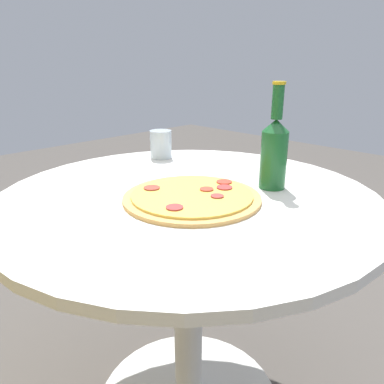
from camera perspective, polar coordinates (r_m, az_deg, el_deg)
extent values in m
cylinder|color=silver|center=(1.18, -0.60, -17.42)|extent=(0.09, 0.09, 0.69)
cylinder|color=silver|center=(1.00, -0.67, -0.79)|extent=(1.01, 1.01, 0.02)
cylinder|color=tan|center=(0.95, 0.00, -0.85)|extent=(0.35, 0.35, 0.01)
cylinder|color=#E0BC4C|center=(0.95, 0.00, -0.40)|extent=(0.31, 0.31, 0.01)
cylinder|color=#A63432|center=(0.85, -2.68, -2.35)|extent=(0.04, 0.04, 0.00)
cylinder|color=#AE3B29|center=(0.97, 2.24, 0.44)|extent=(0.04, 0.04, 0.00)
cylinder|color=#B63828|center=(1.03, 4.92, 1.55)|extent=(0.04, 0.04, 0.00)
cylinder|color=#AE3231|center=(0.99, 4.97, 0.70)|extent=(0.04, 0.04, 0.00)
cylinder|color=#A23A2D|center=(0.99, -6.15, 0.63)|extent=(0.04, 0.04, 0.00)
cylinder|color=#A33733|center=(0.93, 3.91, -0.60)|extent=(0.03, 0.03, 0.00)
cylinder|color=#195628|center=(1.04, 12.30, 4.77)|extent=(0.07, 0.07, 0.16)
cone|color=#195628|center=(1.02, 12.69, 9.89)|extent=(0.07, 0.07, 0.03)
cylinder|color=#195628|center=(1.01, 12.94, 13.22)|extent=(0.03, 0.03, 0.09)
cylinder|color=gold|center=(1.01, 13.15, 15.90)|extent=(0.03, 0.03, 0.01)
cylinder|color=#ADBCC6|center=(1.35, -4.76, 7.26)|extent=(0.08, 0.08, 0.10)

